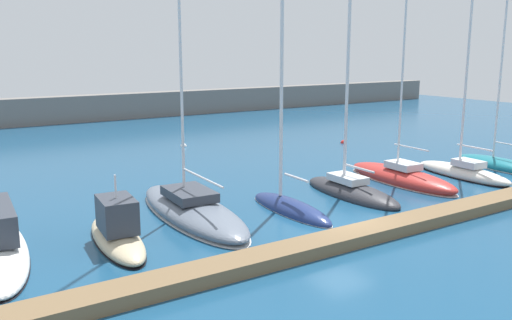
{
  "coord_description": "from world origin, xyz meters",
  "views": [
    {
      "loc": [
        -15.75,
        -17.28,
        7.87
      ],
      "look_at": [
        -0.99,
        5.47,
        2.3
      ],
      "focal_mm": 38.1,
      "sensor_mm": 36.0,
      "label": 1
    }
  ],
  "objects_px": {
    "motorboat_sand_third": "(117,232)",
    "sailboat_charcoal_sixth": "(351,190)",
    "sailboat_navy_fifth": "(290,207)",
    "mooring_buoy_red": "(344,143)",
    "sailboat_slate_fourth": "(192,208)",
    "sailboat_red_seventh": "(401,176)",
    "sailboat_teal_ninth": "(500,164)",
    "sailboat_ivory_eighth": "(463,170)",
    "mooring_buoy_white": "(184,147)"
  },
  "relations": [
    {
      "from": "mooring_buoy_red",
      "to": "motorboat_sand_third",
      "type": "bearing_deg",
      "value": -151.45
    },
    {
      "from": "sailboat_navy_fifth",
      "to": "mooring_buoy_white",
      "type": "bearing_deg",
      "value": -8.72
    },
    {
      "from": "sailboat_slate_fourth",
      "to": "sailboat_ivory_eighth",
      "type": "bearing_deg",
      "value": -93.37
    },
    {
      "from": "mooring_buoy_white",
      "to": "mooring_buoy_red",
      "type": "bearing_deg",
      "value": -25.8
    },
    {
      "from": "sailboat_slate_fourth",
      "to": "sailboat_teal_ninth",
      "type": "height_order",
      "value": "sailboat_slate_fourth"
    },
    {
      "from": "sailboat_red_seventh",
      "to": "sailboat_teal_ninth",
      "type": "height_order",
      "value": "sailboat_red_seventh"
    },
    {
      "from": "sailboat_slate_fourth",
      "to": "mooring_buoy_red",
      "type": "bearing_deg",
      "value": -57.35
    },
    {
      "from": "motorboat_sand_third",
      "to": "sailboat_charcoal_sixth",
      "type": "distance_m",
      "value": 13.3
    },
    {
      "from": "sailboat_navy_fifth",
      "to": "mooring_buoy_red",
      "type": "distance_m",
      "value": 20.56
    },
    {
      "from": "mooring_buoy_white",
      "to": "mooring_buoy_red",
      "type": "distance_m",
      "value": 13.51
    },
    {
      "from": "motorboat_sand_third",
      "to": "mooring_buoy_red",
      "type": "bearing_deg",
      "value": -55.76
    },
    {
      "from": "motorboat_sand_third",
      "to": "sailboat_teal_ninth",
      "type": "xyz_separation_m",
      "value": [
        26.37,
        0.03,
        -0.2
      ]
    },
    {
      "from": "mooring_buoy_white",
      "to": "sailboat_red_seventh",
      "type": "bearing_deg",
      "value": -72.41
    },
    {
      "from": "sailboat_slate_fourth",
      "to": "sailboat_teal_ninth",
      "type": "distance_m",
      "value": 22.18
    },
    {
      "from": "sailboat_ivory_eighth",
      "to": "sailboat_slate_fourth",
      "type": "bearing_deg",
      "value": 87.25
    },
    {
      "from": "motorboat_sand_third",
      "to": "sailboat_ivory_eighth",
      "type": "height_order",
      "value": "sailboat_ivory_eighth"
    },
    {
      "from": "motorboat_sand_third",
      "to": "sailboat_teal_ninth",
      "type": "height_order",
      "value": "sailboat_teal_ninth"
    },
    {
      "from": "sailboat_red_seventh",
      "to": "sailboat_teal_ninth",
      "type": "relative_size",
      "value": 1.37
    },
    {
      "from": "sailboat_ivory_eighth",
      "to": "mooring_buoy_white",
      "type": "distance_m",
      "value": 21.72
    },
    {
      "from": "sailboat_navy_fifth",
      "to": "mooring_buoy_white",
      "type": "height_order",
      "value": "sailboat_navy_fifth"
    },
    {
      "from": "sailboat_red_seventh",
      "to": "mooring_buoy_white",
      "type": "xyz_separation_m",
      "value": [
        -5.74,
        18.1,
        -0.38
      ]
    },
    {
      "from": "sailboat_slate_fourth",
      "to": "sailboat_red_seventh",
      "type": "xyz_separation_m",
      "value": [
        13.58,
        -0.76,
        -0.01
      ]
    },
    {
      "from": "motorboat_sand_third",
      "to": "sailboat_navy_fifth",
      "type": "bearing_deg",
      "value": -85.69
    },
    {
      "from": "sailboat_red_seventh",
      "to": "sailboat_navy_fifth",
      "type": "bearing_deg",
      "value": 100.26
    },
    {
      "from": "mooring_buoy_red",
      "to": "sailboat_red_seventh",
      "type": "bearing_deg",
      "value": -117.73
    },
    {
      "from": "sailboat_slate_fourth",
      "to": "mooring_buoy_white",
      "type": "height_order",
      "value": "sailboat_slate_fourth"
    },
    {
      "from": "sailboat_charcoal_sixth",
      "to": "mooring_buoy_red",
      "type": "bearing_deg",
      "value": -38.06
    },
    {
      "from": "motorboat_sand_third",
      "to": "sailboat_navy_fifth",
      "type": "distance_m",
      "value": 8.7
    },
    {
      "from": "motorboat_sand_third",
      "to": "sailboat_charcoal_sixth",
      "type": "relative_size",
      "value": 0.48
    },
    {
      "from": "sailboat_navy_fifth",
      "to": "sailboat_teal_ninth",
      "type": "xyz_separation_m",
      "value": [
        17.69,
        0.24,
        0.1
      ]
    },
    {
      "from": "sailboat_slate_fourth",
      "to": "sailboat_teal_ninth",
      "type": "xyz_separation_m",
      "value": [
        22.12,
        -1.71,
        -0.08
      ]
    },
    {
      "from": "sailboat_slate_fourth",
      "to": "sailboat_ivory_eighth",
      "type": "height_order",
      "value": "sailboat_slate_fourth"
    },
    {
      "from": "sailboat_slate_fourth",
      "to": "sailboat_red_seventh",
      "type": "height_order",
      "value": "sailboat_slate_fourth"
    },
    {
      "from": "motorboat_sand_third",
      "to": "sailboat_navy_fifth",
      "type": "xyz_separation_m",
      "value": [
        8.69,
        -0.21,
        -0.3
      ]
    },
    {
      "from": "sailboat_slate_fourth",
      "to": "sailboat_navy_fifth",
      "type": "distance_m",
      "value": 4.84
    },
    {
      "from": "sailboat_charcoal_sixth",
      "to": "sailboat_ivory_eighth",
      "type": "xyz_separation_m",
      "value": [
        8.79,
        -0.62,
        0.13
      ]
    },
    {
      "from": "mooring_buoy_red",
      "to": "sailboat_teal_ninth",
      "type": "bearing_deg",
      "value": -80.91
    },
    {
      "from": "sailboat_teal_ninth",
      "to": "sailboat_red_seventh",
      "type": "bearing_deg",
      "value": 90.03
    },
    {
      "from": "motorboat_sand_third",
      "to": "sailboat_teal_ninth",
      "type": "distance_m",
      "value": 26.37
    },
    {
      "from": "sailboat_ivory_eighth",
      "to": "sailboat_teal_ninth",
      "type": "bearing_deg",
      "value": -83.49
    },
    {
      "from": "sailboat_red_seventh",
      "to": "sailboat_ivory_eighth",
      "type": "relative_size",
      "value": 1.3
    },
    {
      "from": "motorboat_sand_third",
      "to": "mooring_buoy_white",
      "type": "bearing_deg",
      "value": -26.7
    },
    {
      "from": "motorboat_sand_third",
      "to": "sailboat_teal_ninth",
      "type": "bearing_deg",
      "value": -84.26
    },
    {
      "from": "sailboat_teal_ninth",
      "to": "sailboat_ivory_eighth",
      "type": "bearing_deg",
      "value": 99.46
    },
    {
      "from": "motorboat_sand_third",
      "to": "sailboat_red_seventh",
      "type": "distance_m",
      "value": 17.87
    },
    {
      "from": "sailboat_slate_fourth",
      "to": "sailboat_charcoal_sixth",
      "type": "height_order",
      "value": "sailboat_slate_fourth"
    },
    {
      "from": "sailboat_slate_fourth",
      "to": "sailboat_ivory_eighth",
      "type": "relative_size",
      "value": 1.56
    },
    {
      "from": "sailboat_charcoal_sixth",
      "to": "motorboat_sand_third",
      "type": "bearing_deg",
      "value": 94.42
    },
    {
      "from": "sailboat_red_seventh",
      "to": "sailboat_teal_ninth",
      "type": "bearing_deg",
      "value": -93.52
    },
    {
      "from": "sailboat_red_seventh",
      "to": "mooring_buoy_red",
      "type": "height_order",
      "value": "sailboat_red_seventh"
    }
  ]
}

